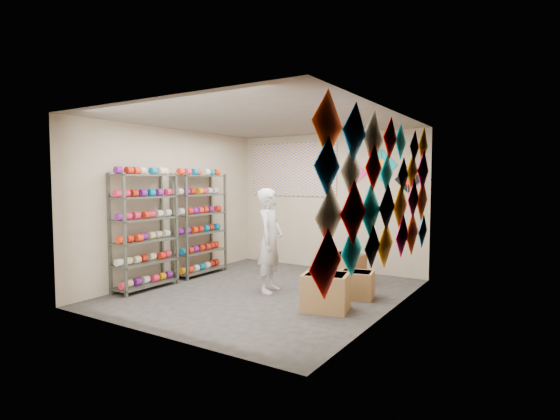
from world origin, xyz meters
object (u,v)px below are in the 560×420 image
Objects in this scene: shelf_rack_front at (145,231)px; carton_b at (356,285)px; shelf_rack_back at (200,224)px; carton_c at (344,269)px; shopkeeper at (270,240)px; carton_a at (326,292)px.

carton_b is (3.14, 1.32, -0.75)m from shelf_rack_front.
shelf_rack_front is 3.49m from carton_b.
shelf_rack_back is 3.21× the size of carton_c.
shelf_rack_front is 1.00× the size of shelf_rack_back.
shelf_rack_front and shelf_rack_back have the same top height.
carton_c is (0.80, 1.09, -0.57)m from shopkeeper.
carton_b is at bearing -44.00° from carton_c.
shelf_rack_back reaches higher than carton_b.
carton_a is (3.02, -0.78, -0.70)m from shelf_rack_back.
shopkeeper is 2.71× the size of carton_a.
shelf_rack_front is 3.12× the size of carton_a.
carton_a is at bearing 9.83° from shelf_rack_front.
carton_a is 0.81m from carton_b.
shelf_rack_front is 2.06m from shopkeeper.
carton_c is (2.63, 2.03, -0.69)m from shelf_rack_front.
shopkeeper is 1.50m from carton_b.
carton_a reaches higher than carton_b.
shopkeeper reaches higher than carton_c.
shelf_rack_back reaches higher than carton_c.
shelf_rack_back is 3.22m from carton_b.
shelf_rack_back reaches higher than shopkeeper.
carton_c is at bearing 113.69° from carton_b.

